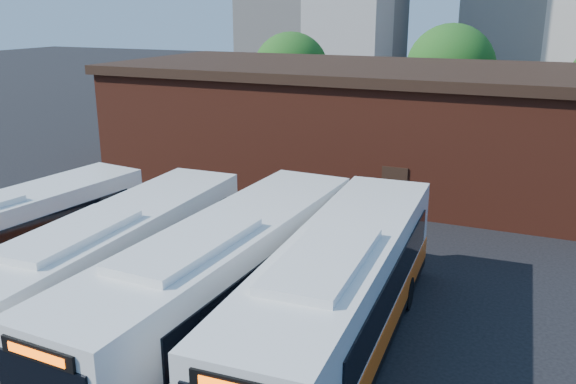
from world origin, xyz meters
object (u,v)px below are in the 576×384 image
at_px(bus_mideast, 223,287).
at_px(bus_east, 340,301).
at_px(bus_west, 2,244).
at_px(bus_midwest, 109,272).

distance_m(bus_mideast, bus_east, 3.41).
bearing_deg(bus_west, bus_midwest, 0.55).
relative_size(bus_midwest, bus_mideast, 0.95).
relative_size(bus_west, bus_midwest, 0.93).
bearing_deg(bus_east, bus_west, 178.46).
bearing_deg(bus_east, bus_mideast, -173.50).
bearing_deg(bus_midwest, bus_mideast, 3.07).
height_order(bus_mideast, bus_east, bus_mideast).
distance_m(bus_west, bus_midwest, 5.22).
height_order(bus_midwest, bus_mideast, bus_mideast).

